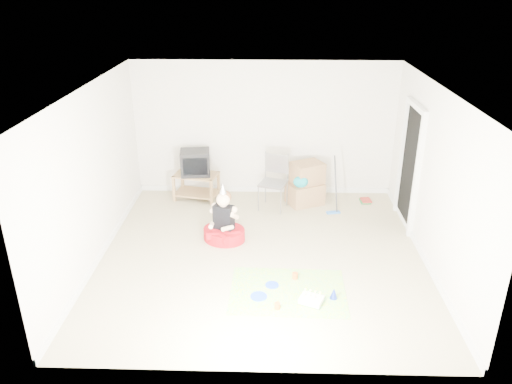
{
  "coord_description": "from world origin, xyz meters",
  "views": [
    {
      "loc": [
        0.11,
        -6.75,
        4.03
      ],
      "look_at": [
        -0.1,
        0.4,
        0.9
      ],
      "focal_mm": 35.0,
      "sensor_mm": 36.0,
      "label": 1
    }
  ],
  "objects_px": {
    "tv_stand": "(196,184)",
    "crt_tv": "(195,162)",
    "seated_woman": "(224,228)",
    "birthday_cake": "(311,300)",
    "folding_chair": "(273,183)",
    "cardboard_boxes": "(306,184)"
  },
  "relations": [
    {
      "from": "birthday_cake",
      "to": "folding_chair",
      "type": "bearing_deg",
      "value": 99.91
    },
    {
      "from": "tv_stand",
      "to": "seated_woman",
      "type": "bearing_deg",
      "value": -67.44
    },
    {
      "from": "cardboard_boxes",
      "to": "birthday_cake",
      "type": "bearing_deg",
      "value": -91.93
    },
    {
      "from": "seated_woman",
      "to": "folding_chair",
      "type": "bearing_deg",
      "value": 56.7
    },
    {
      "from": "tv_stand",
      "to": "seated_woman",
      "type": "relative_size",
      "value": 0.9
    },
    {
      "from": "folding_chair",
      "to": "seated_woman",
      "type": "distance_m",
      "value": 1.49
    },
    {
      "from": "crt_tv",
      "to": "seated_woman",
      "type": "height_order",
      "value": "seated_woman"
    },
    {
      "from": "cardboard_boxes",
      "to": "seated_woman",
      "type": "height_order",
      "value": "seated_woman"
    },
    {
      "from": "birthday_cake",
      "to": "crt_tv",
      "type": "bearing_deg",
      "value": 120.85
    },
    {
      "from": "seated_woman",
      "to": "birthday_cake",
      "type": "distance_m",
      "value": 2.16
    },
    {
      "from": "crt_tv",
      "to": "cardboard_boxes",
      "type": "xyz_separation_m",
      "value": [
        2.1,
        -0.15,
        -0.36
      ]
    },
    {
      "from": "tv_stand",
      "to": "crt_tv",
      "type": "relative_size",
      "value": 1.65
    },
    {
      "from": "seated_woman",
      "to": "cardboard_boxes",
      "type": "bearing_deg",
      "value": 46.17
    },
    {
      "from": "tv_stand",
      "to": "crt_tv",
      "type": "xyz_separation_m",
      "value": [
        0.0,
        -0.0,
        0.45
      ]
    },
    {
      "from": "tv_stand",
      "to": "folding_chair",
      "type": "relative_size",
      "value": 0.87
    },
    {
      "from": "cardboard_boxes",
      "to": "birthday_cake",
      "type": "relative_size",
      "value": 2.22
    },
    {
      "from": "tv_stand",
      "to": "crt_tv",
      "type": "bearing_deg",
      "value": -45.0
    },
    {
      "from": "tv_stand",
      "to": "crt_tv",
      "type": "height_order",
      "value": "crt_tv"
    },
    {
      "from": "folding_chair",
      "to": "birthday_cake",
      "type": "xyz_separation_m",
      "value": [
        0.51,
        -2.92,
        -0.46
      ]
    },
    {
      "from": "folding_chair",
      "to": "birthday_cake",
      "type": "bearing_deg",
      "value": -80.09
    },
    {
      "from": "tv_stand",
      "to": "crt_tv",
      "type": "distance_m",
      "value": 0.45
    },
    {
      "from": "folding_chair",
      "to": "seated_woman",
      "type": "height_order",
      "value": "folding_chair"
    }
  ]
}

